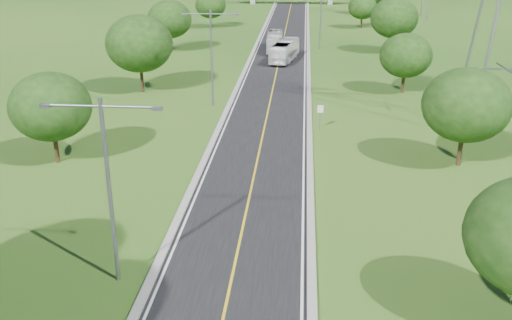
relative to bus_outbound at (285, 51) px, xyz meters
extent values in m
plane|color=#1F4C15|center=(-0.80, -8.53, -1.48)|extent=(260.00, 260.00, 0.00)
cube|color=black|center=(-0.80, -2.53, -1.45)|extent=(8.00, 150.00, 0.06)
cube|color=gray|center=(-5.05, -2.53, -1.37)|extent=(0.50, 150.00, 0.22)
cube|color=gray|center=(3.45, -2.53, -1.37)|extent=(0.50, 150.00, 0.22)
cylinder|color=slate|center=(4.40, -30.53, -0.28)|extent=(0.08, 0.08, 2.40)
cube|color=white|center=(4.40, -30.56, 0.52)|extent=(0.55, 0.04, 0.70)
cube|color=gray|center=(9.20, 71.47, -0.48)|extent=(1.20, 3.00, 2.00)
cylinder|color=slate|center=(-6.80, -56.53, 3.52)|extent=(0.22, 0.22, 10.00)
cylinder|color=slate|center=(-8.20, -56.53, 8.12)|extent=(2.80, 0.12, 0.12)
cylinder|color=slate|center=(-5.40, -56.53, 8.12)|extent=(2.80, 0.12, 0.12)
cube|color=slate|center=(-9.50, -56.53, 8.07)|extent=(0.50, 0.25, 0.18)
cube|color=slate|center=(-4.10, -56.53, 8.07)|extent=(0.50, 0.25, 0.18)
cylinder|color=slate|center=(-6.80, -23.53, 3.52)|extent=(0.22, 0.22, 10.00)
cylinder|color=slate|center=(-8.20, -23.53, 8.12)|extent=(2.80, 0.12, 0.12)
cylinder|color=slate|center=(-5.40, -23.53, 8.12)|extent=(2.80, 0.12, 0.12)
cube|color=slate|center=(-9.50, -23.53, 8.07)|extent=(0.50, 0.25, 0.18)
cube|color=slate|center=(-4.10, -23.53, 8.07)|extent=(0.50, 0.25, 0.18)
cylinder|color=slate|center=(5.20, 9.47, 3.52)|extent=(0.22, 0.22, 10.00)
cylinder|color=black|center=(-16.80, -40.53, -0.13)|extent=(0.36, 0.36, 2.70)
ellipsoid|color=black|center=(-16.80, -40.53, 3.17)|extent=(6.30, 6.30, 5.36)
cylinder|color=black|center=(-15.80, -18.53, 0.14)|extent=(0.36, 0.36, 3.24)
ellipsoid|color=black|center=(-15.80, -18.53, 4.10)|extent=(7.56, 7.56, 6.43)
cylinder|color=black|center=(-17.80, 5.47, -0.04)|extent=(0.36, 0.36, 2.88)
ellipsoid|color=black|center=(-17.80, 5.47, 3.48)|extent=(6.72, 6.72, 5.71)
cylinder|color=black|center=(-15.30, 29.47, -0.22)|extent=(0.36, 0.36, 2.52)
ellipsoid|color=black|center=(-15.30, 29.47, 2.86)|extent=(5.88, 5.88, 5.00)
cylinder|color=black|center=(15.20, -38.53, -0.04)|extent=(0.36, 0.36, 2.88)
ellipsoid|color=black|center=(15.20, -38.53, 3.48)|extent=(6.72, 6.72, 5.71)
cylinder|color=black|center=(14.20, -16.53, -0.22)|extent=(0.36, 0.36, 2.52)
ellipsoid|color=black|center=(14.20, -16.53, 2.86)|extent=(5.88, 5.88, 5.00)
cylinder|color=black|center=(16.20, 7.47, 0.05)|extent=(0.36, 0.36, 3.06)
ellipsoid|color=black|center=(16.20, 7.47, 3.79)|extent=(7.14, 7.14, 6.07)
cylinder|color=black|center=(13.70, 31.47, -0.31)|extent=(0.36, 0.36, 2.34)
ellipsoid|color=black|center=(13.70, 31.47, 2.55)|extent=(5.46, 5.46, 4.64)
cylinder|color=black|center=(17.20, 51.47, -0.13)|extent=(0.36, 0.36, 2.70)
imported|color=white|center=(0.00, 0.00, 0.00)|extent=(4.11, 10.47, 2.84)
imported|color=white|center=(-1.82, 7.63, -0.04)|extent=(2.69, 10.03, 2.77)
camera|label=1|loc=(2.62, -81.67, 15.70)|focal=40.00mm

